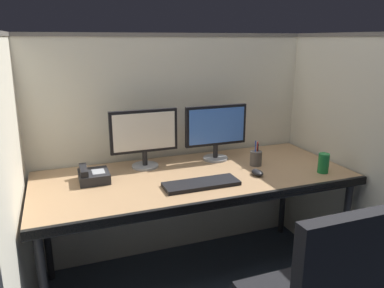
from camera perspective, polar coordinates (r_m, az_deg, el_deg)
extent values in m
cube|color=beige|center=(2.65, -2.98, -0.82)|extent=(2.20, 0.05, 1.55)
cube|color=#605B56|center=(2.54, -3.24, 16.47)|extent=(2.21, 0.06, 0.02)
cube|color=beige|center=(2.04, -25.82, -7.69)|extent=(0.05, 1.40, 1.55)
cube|color=beige|center=(2.68, 21.61, -1.78)|extent=(0.05, 1.40, 1.55)
cube|color=#605B56|center=(2.56, 23.46, 15.23)|extent=(0.06, 1.41, 0.02)
cube|color=#997551|center=(2.27, 0.44, -5.19)|extent=(1.90, 0.80, 0.04)
cube|color=black|center=(1.94, 4.57, -9.11)|extent=(1.90, 0.02, 0.05)
cylinder|color=black|center=(2.61, 22.42, -12.49)|extent=(0.04, 0.04, 0.70)
cylinder|color=black|center=(2.61, -21.55, -12.37)|extent=(0.04, 0.04, 0.70)
cylinder|color=black|center=(3.08, 13.90, -7.25)|extent=(0.04, 0.04, 0.70)
cube|color=black|center=(1.47, 22.34, -18.60)|extent=(0.40, 0.06, 0.48)
cylinder|color=gray|center=(2.41, -7.23, -3.36)|extent=(0.17, 0.17, 0.01)
cylinder|color=black|center=(2.39, -7.28, -2.18)|extent=(0.03, 0.03, 0.09)
cube|color=black|center=(2.34, -7.43, 2.01)|extent=(0.43, 0.03, 0.27)
cube|color=silver|center=(2.32, -7.33, 1.91)|extent=(0.39, 0.01, 0.23)
cylinder|color=gray|center=(2.54, 3.62, -2.20)|extent=(0.17, 0.17, 0.01)
cylinder|color=black|center=(2.53, 3.64, -1.08)|extent=(0.03, 0.03, 0.09)
cube|color=black|center=(2.48, 3.71, 2.90)|extent=(0.43, 0.03, 0.27)
cube|color=#3F72D8|center=(2.47, 3.88, 2.81)|extent=(0.39, 0.01, 0.23)
cube|color=black|center=(2.09, 1.44, -6.15)|extent=(0.43, 0.15, 0.02)
ellipsoid|color=black|center=(2.28, 10.04, -4.37)|extent=(0.06, 0.10, 0.03)
cylinder|color=#59595B|center=(2.29, 9.83, -3.92)|extent=(0.01, 0.01, 0.01)
cylinder|color=#4C4742|center=(2.44, 9.82, -2.18)|extent=(0.08, 0.08, 0.09)
cylinder|color=red|center=(2.44, 10.01, -1.35)|extent=(0.01, 0.01, 0.15)
cylinder|color=#263FB2|center=(2.42, 9.71, -1.30)|extent=(0.01, 0.01, 0.16)
cylinder|color=black|center=(2.44, 10.10, -1.48)|extent=(0.01, 0.01, 0.14)
cylinder|color=#197233|center=(2.41, 19.61, -2.79)|extent=(0.07, 0.07, 0.12)
cube|color=black|center=(2.23, -14.87, -4.85)|extent=(0.17, 0.19, 0.06)
cube|color=black|center=(2.21, -16.37, -3.90)|extent=(0.04, 0.17, 0.03)
cube|color=gray|center=(2.21, -14.25, -4.17)|extent=(0.07, 0.09, 0.00)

